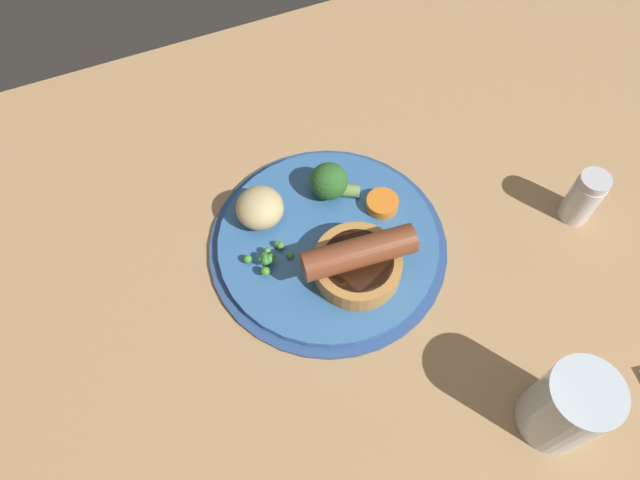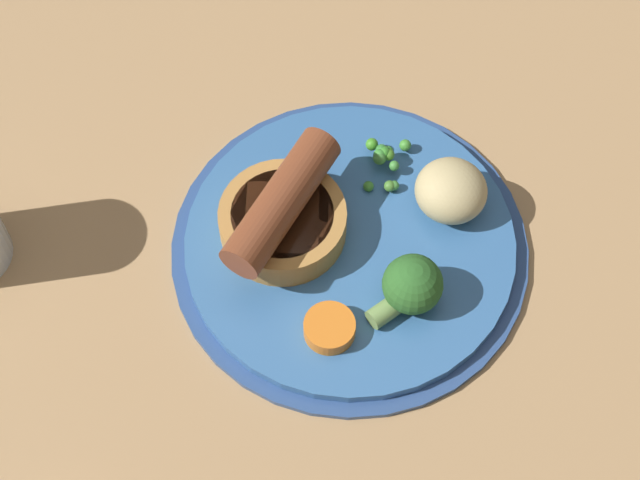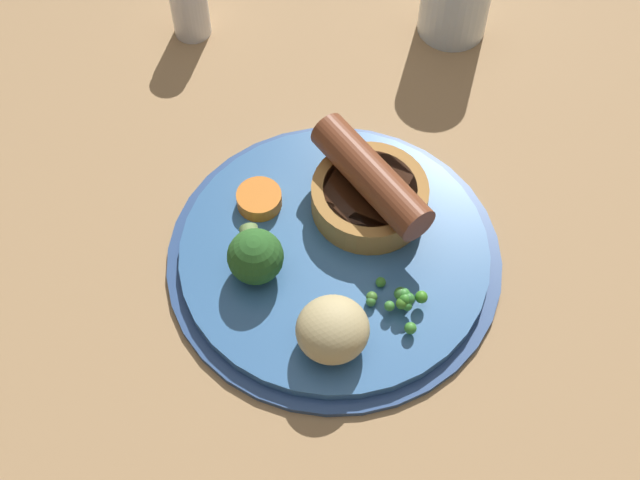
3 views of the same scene
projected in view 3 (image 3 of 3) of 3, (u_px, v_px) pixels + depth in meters
The scene contains 8 objects.
dining_table at pixel (312, 206), 72.52cm from camera, with size 110.00×80.00×3.00cm, color tan.
dinner_plate at pixel (334, 256), 67.48cm from camera, with size 25.43×25.43×1.40cm.
sausage_pudding at pixel (370, 190), 67.10cm from camera, with size 11.43×8.93×5.46cm.
pea_pile at pixel (400, 300), 63.23cm from camera, with size 5.01×3.55×1.85cm.
broccoli_floret_near at pixel (255, 256), 64.17cm from camera, with size 5.41×4.39×4.14cm.
potato_chunk_1 at pixel (333, 330), 61.01cm from camera, with size 5.06×5.15×3.87cm, color #CCB77F.
carrot_slice_1 at pixel (259, 199), 68.55cm from camera, with size 3.50×3.50×1.25cm, color orange.
salt_shaker at pixel (189, 4), 78.46cm from camera, with size 3.35×3.35×6.59cm.
Camera 3 is at (-31.37, 27.34, 60.96)cm, focal length 50.00 mm.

